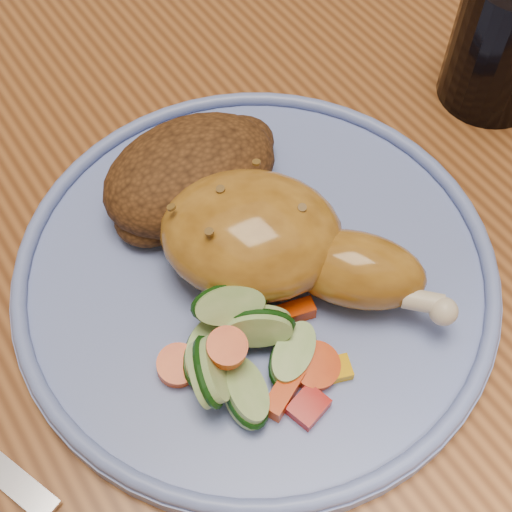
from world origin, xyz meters
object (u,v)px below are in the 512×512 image
at_px(dining_table, 258,231).
at_px(drinking_glass, 506,40).
at_px(chair_far, 13,1).
at_px(plate, 256,274).

distance_m(dining_table, drinking_glass, 0.24).
xyz_separation_m(chair_far, drinking_glass, (0.19, -0.66, 0.31)).
xyz_separation_m(chair_far, plate, (-0.06, -0.70, 0.26)).
height_order(chair_far, drinking_glass, chair_far).
height_order(dining_table, plate, plate).
xyz_separation_m(dining_table, drinking_glass, (0.19, -0.04, 0.13)).
relative_size(dining_table, plate, 4.51).
xyz_separation_m(dining_table, plate, (-0.06, -0.08, 0.09)).
bearing_deg(dining_table, chair_far, 90.00).
distance_m(dining_table, chair_far, 0.65).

